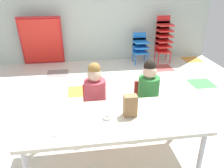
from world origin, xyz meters
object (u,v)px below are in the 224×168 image
seated_child_near_camera (95,92)px  craft_table (113,122)px  seated_child_middle_seat (148,89)px  paper_bag_brown (130,106)px  folded_activity_table (42,41)px  donut_powdered_on_plate (107,117)px  kid_chair_blue_stack (140,46)px  kid_chair_red_stack (164,37)px  paper_plate_center_table (59,130)px  paper_plate_near_edge (107,119)px

seated_child_near_camera → craft_table: bearing=-77.5°
seated_child_middle_seat → paper_bag_brown: size_ratio=4.17×
folded_activity_table → seated_child_near_camera: bearing=-70.5°
seated_child_near_camera → donut_powdered_on_plate: 0.61m
kid_chair_blue_stack → donut_powdered_on_plate: kid_chair_blue_stack is taller
kid_chair_blue_stack → paper_bag_brown: (-0.92, -3.08, 0.27)m
kid_chair_red_stack → paper_plate_center_table: kid_chair_red_stack is taller
paper_bag_brown → kid_chair_red_stack: bearing=64.7°
folded_activity_table → donut_powdered_on_plate: (1.02, -3.29, 0.04)m
paper_bag_brown → donut_powdered_on_plate: size_ratio=2.25×
craft_table → folded_activity_table: folded_activity_table is taller
paper_plate_near_edge → folded_activity_table: bearing=107.2°
seated_child_middle_seat → kid_chair_blue_stack: (0.56, 2.50, -0.16)m
seated_child_middle_seat → kid_chair_red_stack: 2.73m
craft_table → seated_child_near_camera: bearing=102.5°
kid_chair_blue_stack → kid_chair_red_stack: size_ratio=0.65×
seated_child_near_camera → donut_powdered_on_plate: seated_child_near_camera is taller
kid_chair_red_stack → paper_bag_brown: (-1.46, -3.08, 0.09)m
folded_activity_table → donut_powdered_on_plate: folded_activity_table is taller
kid_chair_blue_stack → paper_bag_brown: paper_bag_brown is taller
donut_powdered_on_plate → seated_child_middle_seat: bearing=45.7°
kid_chair_blue_stack → folded_activity_table: 2.19m
seated_child_middle_seat → paper_bag_brown: 0.69m
craft_table → seated_child_middle_seat: size_ratio=1.92×
kid_chair_blue_stack → paper_plate_near_edge: kid_chair_blue_stack is taller
seated_child_middle_seat → paper_plate_near_edge: (-0.59, -0.61, 0.01)m
seated_child_middle_seat → folded_activity_table: (-1.61, 2.69, -0.02)m
seated_child_middle_seat → paper_plate_near_edge: size_ratio=5.10×
kid_chair_blue_stack → kid_chair_red_stack: (0.53, 0.00, 0.18)m
seated_child_middle_seat → paper_plate_near_edge: bearing=-134.3°
paper_plate_near_edge → donut_powdered_on_plate: bearing=0.0°
paper_plate_near_edge → paper_plate_center_table: (-0.46, -0.12, 0.00)m
seated_child_near_camera → paper_plate_near_edge: size_ratio=5.10×
paper_plate_center_table → paper_plate_near_edge: bearing=15.0°
seated_child_middle_seat → kid_chair_red_stack: bearing=66.4°
kid_chair_blue_stack → paper_plate_center_table: (-1.61, -3.23, 0.16)m
seated_child_middle_seat → donut_powdered_on_plate: bearing=-134.3°
paper_plate_near_edge → paper_plate_center_table: bearing=-165.0°
craft_table → seated_child_middle_seat: (0.53, 0.60, 0.04)m
paper_plate_near_edge → kid_chair_red_stack: bearing=61.5°
paper_plate_center_table → donut_powdered_on_plate: 0.47m
paper_bag_brown → donut_powdered_on_plate: 0.25m
seated_child_near_camera → kid_chair_red_stack: 3.06m
seated_child_middle_seat → seated_child_near_camera: bearing=180.0°
folded_activity_table → donut_powdered_on_plate: size_ratio=11.09×
craft_table → paper_plate_near_edge: size_ratio=9.81×
craft_table → donut_powdered_on_plate: (-0.06, -0.01, 0.07)m
craft_table → kid_chair_blue_stack: kid_chair_blue_stack is taller
kid_chair_blue_stack → paper_plate_center_table: kid_chair_blue_stack is taller
seated_child_middle_seat → kid_chair_blue_stack: size_ratio=1.35×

